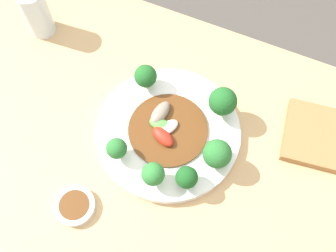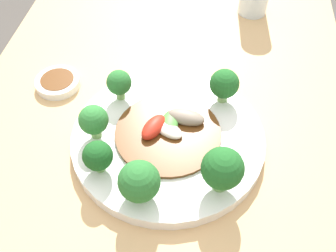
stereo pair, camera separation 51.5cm
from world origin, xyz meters
The scene contains 13 objects.
ground_plane centered at (0.00, 0.00, 0.00)m, with size 8.00×8.00×0.00m, color #4C4742.
table centered at (0.00, 0.00, 0.38)m, with size 1.12×0.67×0.76m.
plate centered at (-0.01, -0.02, 0.77)m, with size 0.30×0.30×0.02m.
broccoli_southwest centered at (-0.09, -0.11, 0.83)m, with size 0.06×0.06×0.07m.
broccoli_northeast centered at (0.06, 0.07, 0.82)m, with size 0.04×0.04×0.06m.
broccoli_northwest centered at (-0.08, 0.07, 0.81)m, with size 0.04×0.04×0.05m.
broccoli_west centered at (-0.12, 0.00, 0.82)m, with size 0.06×0.06×0.07m.
broccoli_north centered at (-0.02, 0.09, 0.82)m, with size 0.05×0.05×0.06m.
broccoli_southeast centered at (0.08, -0.10, 0.82)m, with size 0.05×0.05×0.06m.
stirfry_center centered at (0.00, -0.02, 0.79)m, with size 0.17×0.17×0.02m.
drinking_glass centered at (0.38, -0.16, 0.82)m, with size 0.06×0.06×0.12m.
sauce_dish centered at (0.10, 0.19, 0.77)m, with size 0.08×0.08×0.02m.
cutting_board centered at (-0.33, -0.15, 0.77)m, with size 0.23×0.17×0.02m.
Camera 1 is at (-0.14, 0.29, 1.53)m, focal length 42.00 mm.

